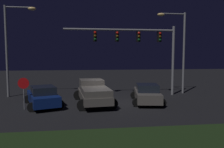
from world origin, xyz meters
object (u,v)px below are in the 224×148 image
traffic_signal_gantry (139,42)px  street_lamp_right (178,42)px  street_lamp_left (13,40)px  car_sedan (147,94)px  stop_sign (24,87)px  pickup_truck (93,91)px  car_sedan_far (43,96)px

traffic_signal_gantry → street_lamp_right: street_lamp_right is taller
street_lamp_left → car_sedan: bearing=-19.5°
street_lamp_left → traffic_signal_gantry: bearing=-4.1°
street_lamp_right → stop_sign: bearing=-159.6°
street_lamp_right → street_lamp_left: bearing=179.5°
pickup_truck → street_lamp_right: size_ratio=0.70×
traffic_signal_gantry → street_lamp_left: (-11.37, 0.81, 0.14)m
street_lamp_left → street_lamp_right: 15.51m
street_lamp_left → street_lamp_right: (15.51, -0.13, -0.14)m
street_lamp_left → stop_sign: (2.18, -5.09, -3.61)m
car_sedan_far → car_sedan: bearing=-107.9°
street_lamp_right → stop_sign: (-13.33, -4.96, -3.47)m
stop_sign → car_sedan: bearing=6.9°
traffic_signal_gantry → pickup_truck: bearing=-145.6°
street_lamp_right → car_sedan: bearing=-137.5°
car_sedan → street_lamp_left: 12.77m
car_sedan_far → street_lamp_left: bearing=19.0°
pickup_truck → car_sedan_far: size_ratio=1.18×
car_sedan_far → street_lamp_left: 6.91m
car_sedan_far → street_lamp_right: bearing=-90.9°
car_sedan → street_lamp_right: size_ratio=0.59×
car_sedan → street_lamp_right: street_lamp_right is taller
car_sedan_far → stop_sign: size_ratio=2.13×
car_sedan_far → street_lamp_left: (-3.28, 4.17, 4.43)m
car_sedan → street_lamp_right: bearing=-37.9°
traffic_signal_gantry → stop_sign: 10.71m
car_sedan → street_lamp_right: 7.15m
street_lamp_left → stop_sign: street_lamp_left is taller
car_sedan_far → pickup_truck: bearing=-103.3°
pickup_truck → car_sedan_far: 3.78m
pickup_truck → traffic_signal_gantry: (4.34, 2.97, 4.03)m
stop_sign → street_lamp_right: bearing=20.4°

